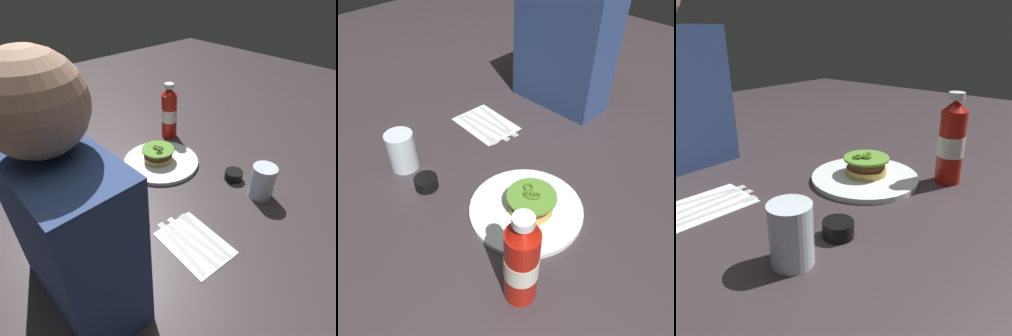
# 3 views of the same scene
# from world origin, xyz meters

# --- Properties ---
(ground_plane) EXTENTS (3.00, 3.00, 0.00)m
(ground_plane) POSITION_xyz_m (0.00, 0.00, 0.00)
(ground_plane) COLOR #382F32
(dinner_plate) EXTENTS (0.27, 0.27, 0.01)m
(dinner_plate) POSITION_xyz_m (0.15, 0.09, 0.01)
(dinner_plate) COLOR white
(dinner_plate) RESTS_ON ground_plane
(burger_sandwich) EXTENTS (0.12, 0.12, 0.05)m
(burger_sandwich) POSITION_xyz_m (0.16, 0.09, 0.04)
(burger_sandwich) COLOR tan
(burger_sandwich) RESTS_ON dinner_plate
(ketchup_bottle) EXTENTS (0.06, 0.06, 0.22)m
(ketchup_bottle) POSITION_xyz_m (0.28, -0.07, 0.10)
(ketchup_bottle) COLOR #B1180C
(ketchup_bottle) RESTS_ON ground_plane
(water_glass) EXTENTS (0.07, 0.07, 0.11)m
(water_glass) POSITION_xyz_m (-0.20, -0.02, 0.05)
(water_glass) COLOR silver
(water_glass) RESTS_ON ground_plane
(condiment_cup) EXTENTS (0.06, 0.06, 0.03)m
(condiment_cup) POSITION_xyz_m (-0.09, -0.03, 0.02)
(condiment_cup) COLOR black
(condiment_cup) RESTS_ON ground_plane
(napkin) EXTENTS (0.20, 0.15, 0.00)m
(napkin) POSITION_xyz_m (-0.19, 0.27, 0.00)
(napkin) COLOR white
(napkin) RESTS_ON ground_plane
(fork_utensil) EXTENTS (0.20, 0.03, 0.00)m
(fork_utensil) POSITION_xyz_m (-0.17, 0.23, 0.00)
(fork_utensil) COLOR silver
(fork_utensil) RESTS_ON napkin
(butter_knife) EXTENTS (0.20, 0.02, 0.00)m
(butter_knife) POSITION_xyz_m (-0.16, 0.26, 0.00)
(butter_knife) COLOR silver
(butter_knife) RESTS_ON napkin
(spoon_utensil) EXTENTS (0.19, 0.03, 0.00)m
(spoon_utensil) POSITION_xyz_m (-0.16, 0.28, 0.00)
(spoon_utensil) COLOR silver
(spoon_utensil) RESTS_ON napkin
(steak_knife) EXTENTS (0.20, 0.05, 0.00)m
(steak_knife) POSITION_xyz_m (-0.16, 0.30, 0.00)
(steak_knife) COLOR silver
(steak_knife) RESTS_ON napkin
(diner_person) EXTENTS (0.30, 0.15, 0.52)m
(diner_person) POSITION_xyz_m (-0.11, 0.54, 0.23)
(diner_person) COLOR navy
(diner_person) RESTS_ON ground_plane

